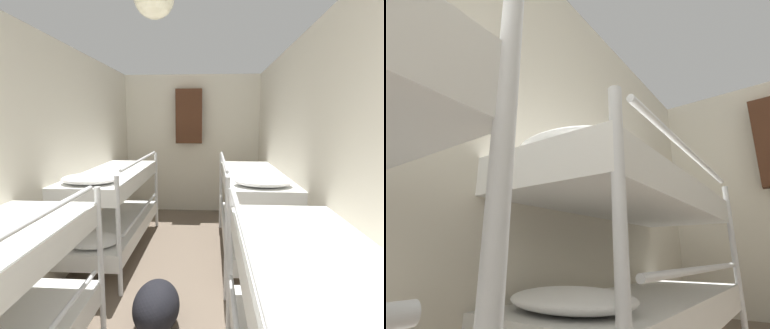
# 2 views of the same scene
# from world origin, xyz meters

# --- Properties ---
(wall_left) EXTENTS (0.06, 5.64, 2.36)m
(wall_left) POSITION_xyz_m (-1.17, 2.76, 1.18)
(wall_left) COLOR beige
(wall_left) RESTS_ON ground_plane
(bunk_stack_left_far) EXTENTS (0.69, 1.87, 1.15)m
(bunk_stack_left_far) POSITION_xyz_m (-0.81, 3.70, 0.62)
(bunk_stack_left_far) COLOR silver
(bunk_stack_left_far) RESTS_ON ground_plane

